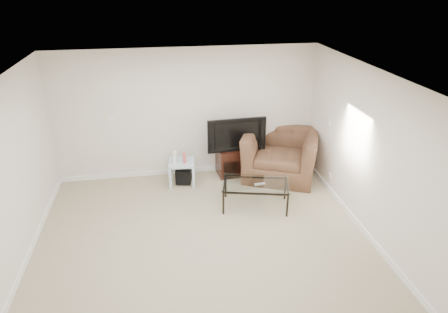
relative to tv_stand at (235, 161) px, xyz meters
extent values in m
plane|color=tan|center=(-0.90, -2.28, -0.28)|extent=(5.00, 5.00, 0.00)
plane|color=white|center=(-0.90, -2.28, 2.22)|extent=(5.00, 5.00, 0.00)
cube|color=silver|center=(-0.90, 0.22, 0.97)|extent=(5.00, 0.02, 2.50)
cube|color=silver|center=(-3.40, -2.28, 0.97)|extent=(0.02, 5.00, 2.50)
cube|color=silver|center=(1.60, -2.28, 0.97)|extent=(0.02, 5.00, 2.50)
cube|color=white|center=(-2.30, 0.21, 0.97)|extent=(0.12, 0.02, 0.12)
cube|color=white|center=(1.59, -0.68, 0.97)|extent=(0.02, 0.09, 0.13)
cube|color=white|center=(1.59, -0.98, 0.02)|extent=(0.02, 0.08, 0.12)
cube|color=black|center=(0.00, -0.04, 0.19)|extent=(0.40, 0.30, 0.05)
imported|color=black|center=(0.00, -0.03, 0.61)|extent=(1.07, 0.27, 0.66)
cube|color=black|center=(-1.04, -0.21, -0.12)|extent=(0.34, 0.34, 0.29)
cube|color=white|center=(-1.18, -0.24, 0.28)|extent=(0.08, 0.16, 0.21)
cube|color=#CC4C4C|center=(-1.01, -0.25, 0.27)|extent=(0.06, 0.14, 0.18)
imported|color=#56331F|center=(0.85, -0.23, 0.33)|extent=(1.64, 1.38, 1.22)
cube|color=#B2B2B7|center=(0.17, -1.33, 0.18)|extent=(0.18, 0.07, 0.02)
camera|label=1|loc=(-1.43, -7.05, 3.41)|focal=32.00mm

